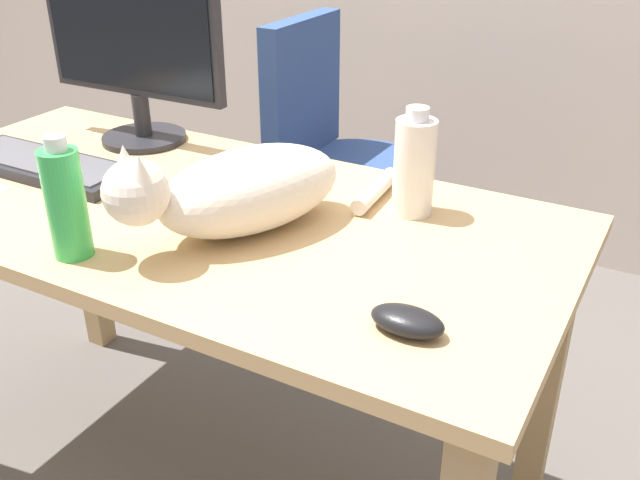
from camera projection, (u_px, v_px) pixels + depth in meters
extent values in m
plane|color=#59544F|center=(220.00, 478.00, 1.73)|extent=(8.00, 8.00, 0.00)
cube|color=tan|center=(197.00, 212.00, 1.40)|extent=(1.45, 0.70, 0.03)
cube|color=tan|center=(86.00, 241.00, 2.08)|extent=(0.06, 0.06, 0.70)
cube|color=tan|center=(545.00, 382.00, 1.51)|extent=(0.06, 0.06, 0.70)
cylinder|color=black|center=(353.00, 314.00, 2.33)|extent=(0.48, 0.48, 0.04)
cylinder|color=black|center=(355.00, 254.00, 2.23)|extent=(0.06, 0.06, 0.48)
cylinder|color=navy|center=(357.00, 173.00, 2.11)|extent=(0.44, 0.44, 0.06)
cube|color=navy|center=(302.00, 88.00, 2.08)|extent=(0.07, 0.35, 0.40)
cylinder|color=#232328|center=(144.00, 138.00, 1.72)|extent=(0.20, 0.20, 0.01)
cylinder|color=#232328|center=(142.00, 115.00, 1.70)|extent=(0.04, 0.04, 0.10)
cube|color=#232328|center=(131.00, 29.00, 1.60)|extent=(0.48, 0.04, 0.30)
cube|color=black|center=(127.00, 30.00, 1.59)|extent=(0.45, 0.01, 0.27)
cube|color=#232328|center=(44.00, 166.00, 1.55)|extent=(0.44, 0.15, 0.02)
cube|color=#515156|center=(43.00, 160.00, 1.54)|extent=(0.40, 0.12, 0.00)
ellipsoid|color=silver|center=(251.00, 190.00, 1.28)|extent=(0.31, 0.40, 0.15)
sphere|color=silver|center=(136.00, 192.00, 1.14)|extent=(0.11, 0.11, 0.11)
cone|color=silver|center=(140.00, 169.00, 1.10)|extent=(0.04, 0.04, 0.04)
cone|color=silver|center=(124.00, 158.00, 1.14)|extent=(0.04, 0.04, 0.04)
cylinder|color=silver|center=(375.00, 191.00, 1.41)|extent=(0.04, 0.18, 0.03)
ellipsoid|color=black|center=(407.00, 321.00, 1.01)|extent=(0.11, 0.06, 0.04)
cylinder|color=silver|center=(414.00, 168.00, 1.33)|extent=(0.08, 0.08, 0.18)
cylinder|color=silver|center=(418.00, 114.00, 1.28)|extent=(0.04, 0.04, 0.02)
cylinder|color=green|center=(66.00, 204.00, 1.18)|extent=(0.07, 0.07, 0.19)
cylinder|color=silver|center=(55.00, 143.00, 1.13)|extent=(0.04, 0.04, 0.02)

